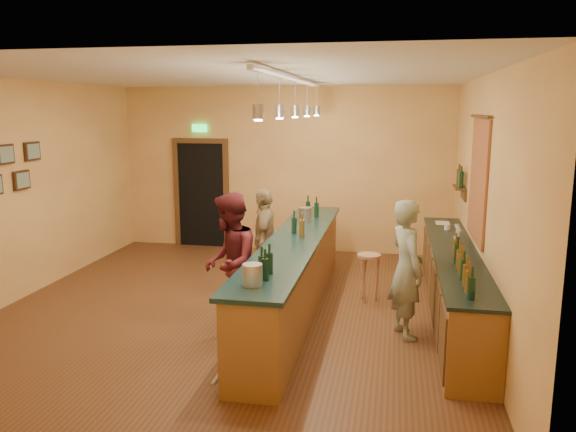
% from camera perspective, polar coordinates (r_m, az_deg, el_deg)
% --- Properties ---
extents(floor, '(7.00, 7.00, 0.00)m').
position_cam_1_polar(floor, '(8.08, -5.32, -9.31)').
color(floor, '#512E17').
rests_on(floor, ground).
extents(ceiling, '(6.50, 7.00, 0.02)m').
position_cam_1_polar(ceiling, '(7.60, -5.75, 13.98)').
color(ceiling, silver).
rests_on(ceiling, wall_back).
extents(wall_back, '(6.50, 0.02, 3.20)m').
position_cam_1_polar(wall_back, '(11.05, -0.43, 4.72)').
color(wall_back, '#C7874A').
rests_on(wall_back, floor).
extents(wall_front, '(6.50, 0.02, 3.20)m').
position_cam_1_polar(wall_front, '(4.50, -18.15, -4.86)').
color(wall_front, '#C7874A').
rests_on(wall_front, floor).
extents(wall_left, '(0.02, 7.00, 3.20)m').
position_cam_1_polar(wall_left, '(9.13, -25.52, 2.38)').
color(wall_left, '#C7874A').
rests_on(wall_left, floor).
extents(wall_right, '(0.02, 7.00, 3.20)m').
position_cam_1_polar(wall_right, '(7.45, 19.22, 1.15)').
color(wall_right, '#C7874A').
rests_on(wall_right, floor).
extents(doorway, '(1.15, 0.09, 2.48)m').
position_cam_1_polar(doorway, '(11.54, -8.77, 2.48)').
color(doorway, black).
rests_on(doorway, wall_back).
extents(tapestry, '(0.03, 1.40, 1.60)m').
position_cam_1_polar(tapestry, '(7.81, 18.77, 3.45)').
color(tapestry, maroon).
rests_on(tapestry, wall_right).
extents(bottle_shelf, '(0.17, 0.55, 0.54)m').
position_cam_1_polar(bottle_shelf, '(9.30, 17.12, 3.50)').
color(bottle_shelf, '#432F14').
rests_on(bottle_shelf, wall_right).
extents(back_counter, '(0.60, 4.55, 1.27)m').
position_cam_1_polar(back_counter, '(7.84, 16.49, -6.60)').
color(back_counter, brown).
rests_on(back_counter, floor).
extents(tasting_bar, '(0.74, 5.10, 1.38)m').
position_cam_1_polar(tasting_bar, '(7.70, 0.67, -5.53)').
color(tasting_bar, brown).
rests_on(tasting_bar, floor).
extents(pendant_track, '(0.11, 4.60, 0.50)m').
position_cam_1_polar(pendant_track, '(7.39, 0.73, 12.44)').
color(pendant_track, silver).
rests_on(pendant_track, ceiling).
extents(bartender, '(0.62, 0.74, 1.72)m').
position_cam_1_polar(bartender, '(7.01, 11.97, -5.29)').
color(bartender, gray).
rests_on(bartender, floor).
extents(customer_a, '(0.79, 0.95, 1.77)m').
position_cam_1_polar(customer_a, '(7.03, -5.93, -4.81)').
color(customer_a, '#59191E').
rests_on(customer_a, floor).
extents(customer_b, '(0.48, 0.96, 1.58)m').
position_cam_1_polar(customer_b, '(8.68, -2.38, -2.40)').
color(customer_b, '#997A51').
rests_on(customer_b, floor).
extents(bar_stool, '(0.34, 0.34, 0.71)m').
position_cam_1_polar(bar_stool, '(8.24, 8.20, -4.84)').
color(bar_stool, '#916141').
rests_on(bar_stool, floor).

